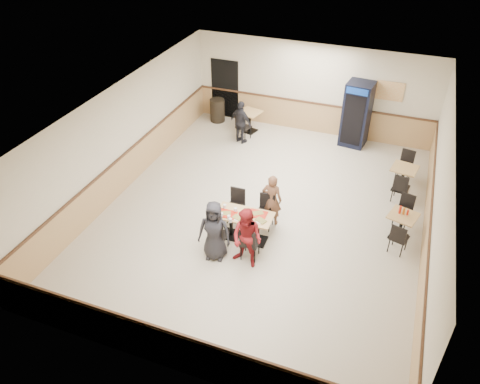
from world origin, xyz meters
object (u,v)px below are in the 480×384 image
at_px(diner_man_opposite, 272,200).
at_px(diner_woman_right, 247,238).
at_px(diner_woman_left, 214,231).
at_px(lone_diner, 241,122).
at_px(main_table, 244,223).
at_px(back_table, 250,118).
at_px(side_table_near, 402,223).
at_px(side_table_far, 403,175).
at_px(pepsi_cooler, 357,114).
at_px(trash_bin, 217,110).

bearing_deg(diner_man_opposite, diner_woman_right, 86.04).
height_order(diner_woman_left, lone_diner, diner_woman_left).
relative_size(main_table, back_table, 1.66).
bearing_deg(diner_woman_right, main_table, 126.60).
relative_size(main_table, diner_woman_left, 0.90).
height_order(main_table, diner_woman_left, diner_woman_left).
relative_size(diner_woman_left, side_table_near, 1.94).
distance_m(diner_man_opposite, side_table_near, 3.17).
bearing_deg(lone_diner, diner_woman_left, 127.03).
distance_m(side_table_far, pepsi_cooler, 2.84).
relative_size(side_table_near, pepsi_cooler, 0.37).
bearing_deg(side_table_near, lone_diner, 149.46).
xyz_separation_m(diner_woman_right, diner_man_opposite, (0.05, 1.65, -0.05)).
distance_m(main_table, lone_diner, 4.85).
height_order(lone_diner, back_table, lone_diner).
bearing_deg(side_table_far, diner_woman_right, -124.77).
relative_size(main_table, side_table_far, 1.78).
bearing_deg(trash_bin, side_table_far, -18.33).
bearing_deg(lone_diner, diner_woman_right, 134.59).
bearing_deg(pepsi_cooler, side_table_near, -60.10).
bearing_deg(diner_woman_right, side_table_near, 47.46).
bearing_deg(diner_woman_left, pepsi_cooler, 61.64).
bearing_deg(lone_diner, side_table_near, 172.17).
bearing_deg(back_table, side_table_far, -19.26).
xyz_separation_m(diner_woman_left, side_table_far, (3.79, 4.37, -0.29)).
relative_size(side_table_far, pepsi_cooler, 0.37).
height_order(diner_woman_left, pepsi_cooler, pepsi_cooler).
bearing_deg(back_table, diner_man_opposite, -64.04).
relative_size(main_table, diner_man_opposite, 0.98).
bearing_deg(side_table_near, diner_woman_left, -150.66).
distance_m(main_table, back_table, 5.62).
bearing_deg(diner_man_opposite, side_table_near, -172.12).
bearing_deg(back_table, diner_woman_left, -77.53).
xyz_separation_m(diner_man_opposite, side_table_far, (2.96, 2.70, -0.23)).
bearing_deg(side_table_far, side_table_near, -86.10).
bearing_deg(side_table_far, diner_woman_left, -130.97).
bearing_deg(trash_bin, back_table, -14.67).
xyz_separation_m(lone_diner, back_table, (0.00, 0.83, -0.23)).
xyz_separation_m(main_table, pepsi_cooler, (1.66, 5.73, 0.56)).
height_order(diner_man_opposite, pepsi_cooler, pepsi_cooler).
bearing_deg(diner_woman_right, side_table_far, 67.95).
height_order(diner_woman_left, back_table, diner_woman_left).
relative_size(diner_woman_left, side_table_far, 1.96).
bearing_deg(main_table, side_table_near, 19.89).
height_order(diner_woman_right, diner_man_opposite, diner_woman_right).
bearing_deg(back_table, lone_diner, -90.00).
distance_m(diner_man_opposite, side_table_far, 4.02).
relative_size(pepsi_cooler, trash_bin, 2.57).
height_order(back_table, pepsi_cooler, pepsi_cooler).
height_order(side_table_near, pepsi_cooler, pepsi_cooler).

